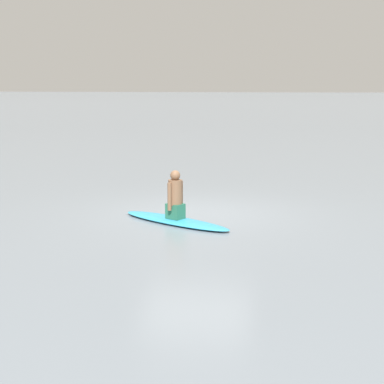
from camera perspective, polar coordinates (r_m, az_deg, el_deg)
name	(u,v)px	position (r m, az deg, el deg)	size (l,w,h in m)	color
ground_plane	(196,214)	(13.91, 0.40, -2.05)	(400.00, 400.00, 0.00)	gray
surfboard	(175,221)	(13.02, -1.55, -2.68)	(2.86, 0.64, 0.10)	#339EC6
person_paddler	(175,197)	(12.91, -1.56, -0.45)	(0.43, 0.43, 1.03)	#26664C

